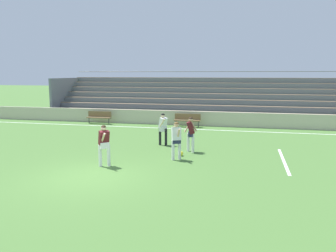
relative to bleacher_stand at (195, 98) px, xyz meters
name	(u,v)px	position (x,y,z in m)	size (l,w,h in m)	color
ground_plane	(91,177)	(-1.35, -15.88, -1.71)	(160.00, 160.00, 0.00)	#477033
field_line_sideline	(165,128)	(-1.35, -4.80, -1.71)	(44.00, 0.12, 0.01)	white
field_line_penalty_mark	(284,161)	(5.59, -11.93, -1.71)	(0.12, 4.40, 0.01)	white
sideline_wall	(170,118)	(-1.35, -3.18, -1.20)	(48.00, 0.16, 1.01)	beige
bleacher_stand	(195,98)	(0.00, 0.00, 0.00)	(22.79, 5.10, 3.83)	#897051
bench_near_wall_gap	(187,119)	(0.03, -3.85, -1.16)	(1.80, 0.40, 0.90)	brown
bench_far_right	(99,116)	(-6.51, -3.85, -1.16)	(1.80, 0.40, 0.90)	brown
player_white_dropping_back	(176,137)	(1.12, -12.81, -0.74)	(0.47, 0.68, 1.64)	white
player_dark_challenging	(191,131)	(1.47, -11.23, -0.72)	(0.57, 0.45, 1.66)	white
player_dark_deep_cover	(104,142)	(-1.44, -14.46, -0.72)	(0.50, 0.74, 1.66)	white
player_white_pressing_high	(163,126)	(-0.15, -10.06, -0.73)	(0.49, 0.66, 1.65)	black
soccer_ball	(181,153)	(1.17, -12.10, -1.60)	(0.22, 0.22, 0.22)	yellow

